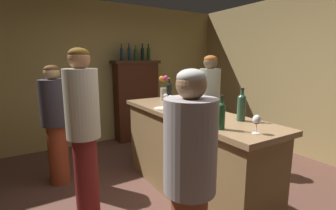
{
  "coord_description": "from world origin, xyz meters",
  "views": [
    {
      "loc": [
        -1.3,
        -1.81,
        1.61
      ],
      "look_at": [
        0.21,
        0.66,
        1.07
      ],
      "focal_mm": 26.13,
      "sensor_mm": 36.0,
      "label": 1
    }
  ],
  "objects_px": {
    "bar_counter": "(190,154)",
    "patron_tall": "(56,120)",
    "display_cabinet": "(136,99)",
    "display_bottle_right": "(148,53)",
    "wine_bottle_merlot": "(169,91)",
    "display_bottle_midleft": "(129,53)",
    "wine_glass_rear": "(257,121)",
    "wine_bottle_pinot": "(221,114)",
    "display_bottle_left": "(122,53)",
    "flower_arrangement": "(164,88)",
    "wine_glass_mid": "(170,98)",
    "display_bottle_midright": "(143,53)",
    "patron_in_grey": "(190,178)",
    "wine_glass_front": "(166,96)",
    "bartender": "(209,105)",
    "cheese_plate": "(162,108)",
    "wine_bottle_riesling": "(241,106)",
    "display_bottle_center": "(136,54)",
    "patron_in_navy": "(83,128)"
  },
  "relations": [
    {
      "from": "bar_counter",
      "to": "patron_tall",
      "type": "relative_size",
      "value": 1.44
    },
    {
      "from": "bar_counter",
      "to": "display_cabinet",
      "type": "height_order",
      "value": "display_cabinet"
    },
    {
      "from": "display_bottle_right",
      "to": "patron_tall",
      "type": "bearing_deg",
      "value": -149.08
    },
    {
      "from": "wine_bottle_merlot",
      "to": "display_bottle_midleft",
      "type": "bearing_deg",
      "value": 86.81
    },
    {
      "from": "wine_bottle_merlot",
      "to": "wine_glass_rear",
      "type": "height_order",
      "value": "wine_bottle_merlot"
    },
    {
      "from": "wine_bottle_pinot",
      "to": "display_bottle_left",
      "type": "xyz_separation_m",
      "value": [
        0.3,
        3.01,
        0.57
      ]
    },
    {
      "from": "bar_counter",
      "to": "display_bottle_midleft",
      "type": "height_order",
      "value": "display_bottle_midleft"
    },
    {
      "from": "wine_bottle_merlot",
      "to": "flower_arrangement",
      "type": "relative_size",
      "value": 0.93
    },
    {
      "from": "wine_glass_mid",
      "to": "display_bottle_midleft",
      "type": "distance_m",
      "value": 2.09
    },
    {
      "from": "display_cabinet",
      "to": "wine_bottle_merlot",
      "type": "distance_m",
      "value": 1.66
    },
    {
      "from": "display_bottle_midright",
      "to": "patron_in_grey",
      "type": "xyz_separation_m",
      "value": [
        -1.27,
        -3.31,
        -0.88
      ]
    },
    {
      "from": "wine_glass_front",
      "to": "wine_glass_rear",
      "type": "relative_size",
      "value": 0.88
    },
    {
      "from": "wine_bottle_merlot",
      "to": "wine_glass_front",
      "type": "height_order",
      "value": "wine_bottle_merlot"
    },
    {
      "from": "bartender",
      "to": "patron_tall",
      "type": "bearing_deg",
      "value": -11.94
    },
    {
      "from": "wine_bottle_merlot",
      "to": "display_bottle_midright",
      "type": "xyz_separation_m",
      "value": [
        0.38,
        1.61,
        0.56
      ]
    },
    {
      "from": "cheese_plate",
      "to": "patron_in_grey",
      "type": "distance_m",
      "value": 1.44
    },
    {
      "from": "wine_glass_mid",
      "to": "display_bottle_midright",
      "type": "height_order",
      "value": "display_bottle_midright"
    },
    {
      "from": "wine_glass_front",
      "to": "flower_arrangement",
      "type": "distance_m",
      "value": 0.28
    },
    {
      "from": "wine_glass_mid",
      "to": "display_bottle_left",
      "type": "relative_size",
      "value": 0.49
    },
    {
      "from": "wine_bottle_pinot",
      "to": "wine_bottle_riesling",
      "type": "bearing_deg",
      "value": 17.15
    },
    {
      "from": "display_cabinet",
      "to": "wine_bottle_pinot",
      "type": "bearing_deg",
      "value": -100.85
    },
    {
      "from": "cheese_plate",
      "to": "wine_bottle_merlot",
      "type": "bearing_deg",
      "value": 48.56
    },
    {
      "from": "display_bottle_center",
      "to": "patron_in_navy",
      "type": "height_order",
      "value": "display_bottle_center"
    },
    {
      "from": "wine_bottle_riesling",
      "to": "bartender",
      "type": "distance_m",
      "value": 1.35
    },
    {
      "from": "display_cabinet",
      "to": "display_bottle_center",
      "type": "distance_m",
      "value": 0.89
    },
    {
      "from": "display_bottle_right",
      "to": "patron_tall",
      "type": "height_order",
      "value": "display_bottle_right"
    },
    {
      "from": "patron_in_grey",
      "to": "display_bottle_center",
      "type": "bearing_deg",
      "value": 17.75
    },
    {
      "from": "display_bottle_center",
      "to": "display_bottle_right",
      "type": "bearing_deg",
      "value": -0.0
    },
    {
      "from": "wine_bottle_pinot",
      "to": "display_bottle_left",
      "type": "bearing_deg",
      "value": 84.38
    },
    {
      "from": "wine_glass_rear",
      "to": "display_bottle_center",
      "type": "distance_m",
      "value": 3.33
    },
    {
      "from": "wine_glass_mid",
      "to": "display_bottle_center",
      "type": "height_order",
      "value": "display_bottle_center"
    },
    {
      "from": "wine_bottle_merlot",
      "to": "display_bottle_midright",
      "type": "relative_size",
      "value": 1.02
    },
    {
      "from": "wine_bottle_pinot",
      "to": "display_bottle_right",
      "type": "distance_m",
      "value": 3.19
    },
    {
      "from": "display_cabinet",
      "to": "patron_in_navy",
      "type": "height_order",
      "value": "patron_in_navy"
    },
    {
      "from": "display_bottle_left",
      "to": "wine_bottle_merlot",
      "type": "bearing_deg",
      "value": -87.81
    },
    {
      "from": "flower_arrangement",
      "to": "wine_bottle_pinot",
      "type": "bearing_deg",
      "value": -102.96
    },
    {
      "from": "patron_in_navy",
      "to": "patron_tall",
      "type": "relative_size",
      "value": 1.11
    },
    {
      "from": "wine_bottle_pinot",
      "to": "wine_glass_rear",
      "type": "distance_m",
      "value": 0.28
    },
    {
      "from": "cheese_plate",
      "to": "display_bottle_right",
      "type": "xyz_separation_m",
      "value": [
        0.85,
        2.0,
        0.7
      ]
    },
    {
      "from": "wine_glass_rear",
      "to": "flower_arrangement",
      "type": "bearing_deg",
      "value": 83.61
    },
    {
      "from": "bar_counter",
      "to": "bartender",
      "type": "xyz_separation_m",
      "value": [
        0.77,
        0.57,
        0.42
      ]
    },
    {
      "from": "patron_tall",
      "to": "bartender",
      "type": "height_order",
      "value": "bartender"
    },
    {
      "from": "wine_bottle_merlot",
      "to": "wine_glass_rear",
      "type": "bearing_deg",
      "value": -97.02
    },
    {
      "from": "display_bottle_right",
      "to": "wine_bottle_pinot",
      "type": "bearing_deg",
      "value": -106.02
    },
    {
      "from": "wine_bottle_riesling",
      "to": "wine_glass_rear",
      "type": "bearing_deg",
      "value": -121.43
    },
    {
      "from": "display_cabinet",
      "to": "wine_glass_front",
      "type": "height_order",
      "value": "display_cabinet"
    },
    {
      "from": "cheese_plate",
      "to": "bar_counter",
      "type": "bearing_deg",
      "value": -55.47
    },
    {
      "from": "display_bottle_center",
      "to": "wine_glass_mid",
      "type": "bearing_deg",
      "value": -102.56
    },
    {
      "from": "display_cabinet",
      "to": "patron_tall",
      "type": "bearing_deg",
      "value": -144.86
    },
    {
      "from": "wine_bottle_riesling",
      "to": "cheese_plate",
      "type": "distance_m",
      "value": 0.98
    }
  ]
}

